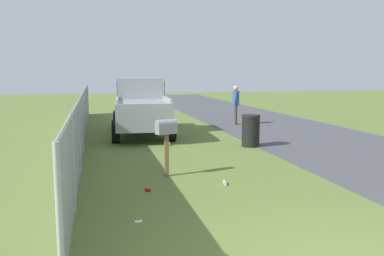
% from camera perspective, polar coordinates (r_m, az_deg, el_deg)
% --- Properties ---
extents(road_asphalt, '(60.00, 5.28, 0.01)m').
position_cam_1_polar(road_asphalt, '(12.34, 23.92, -3.50)').
color(road_asphalt, '#47474C').
rests_on(road_asphalt, ground).
extents(mailbox, '(0.34, 0.50, 1.28)m').
position_cam_1_polar(mailbox, '(8.87, -3.66, -0.47)').
color(mailbox, brown).
rests_on(mailbox, ground).
extents(pickup_truck, '(4.98, 2.33, 2.09)m').
position_cam_1_polar(pickup_truck, '(15.07, -7.30, 3.31)').
color(pickup_truck, '#93999E').
rests_on(pickup_truck, ground).
extents(trash_bin, '(0.58, 0.58, 1.00)m').
position_cam_1_polar(trash_bin, '(12.63, 8.36, -0.35)').
color(trash_bin, black).
rests_on(trash_bin, ground).
extents(pedestrian, '(0.46, 0.33, 1.72)m').
position_cam_1_polar(pedestrian, '(17.70, 6.24, 3.69)').
color(pedestrian, '#4C4238').
rests_on(pedestrian, ground).
extents(fence_section, '(18.50, 0.07, 1.63)m').
position_cam_1_polar(fence_section, '(13.45, -15.22, 1.61)').
color(fence_section, '#9EA3A8').
rests_on(fence_section, ground).
extents(litter_bottle_midfield_b, '(0.23, 0.12, 0.07)m').
position_cam_1_polar(litter_bottle_midfield_b, '(8.42, 4.68, -7.78)').
color(litter_bottle_midfield_b, '#B2D8BF').
rests_on(litter_bottle_midfield_b, ground).
extents(litter_wrapper_midfield_a, '(0.10, 0.13, 0.01)m').
position_cam_1_polar(litter_wrapper_midfield_a, '(6.49, -7.62, -12.99)').
color(litter_wrapper_midfield_a, silver).
rests_on(litter_wrapper_midfield_a, ground).
extents(litter_bag_near_hydrant, '(0.14, 0.14, 0.14)m').
position_cam_1_polar(litter_bag_near_hydrant, '(12.64, -3.42, -2.25)').
color(litter_bag_near_hydrant, silver).
rests_on(litter_bag_near_hydrant, ground).
extents(litter_bag_far_scatter, '(0.14, 0.14, 0.14)m').
position_cam_1_polar(litter_bag_far_scatter, '(12.94, 7.68, -2.07)').
color(litter_bag_far_scatter, silver).
rests_on(litter_bag_far_scatter, ground).
extents(litter_can_by_mailbox, '(0.14, 0.12, 0.07)m').
position_cam_1_polar(litter_can_by_mailbox, '(7.98, -6.29, -8.71)').
color(litter_can_by_mailbox, red).
rests_on(litter_can_by_mailbox, ground).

